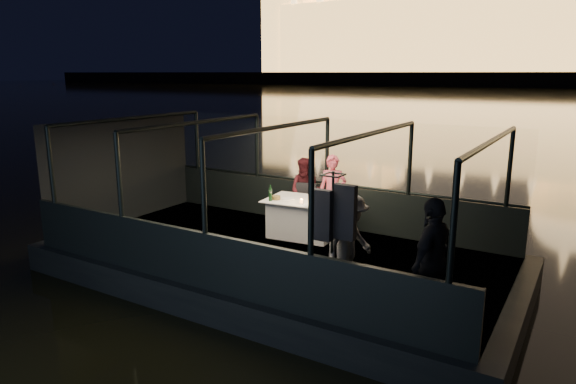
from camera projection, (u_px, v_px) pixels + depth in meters
The scene contains 26 objects.
river_water at pixel (564, 99), 76.32m from camera, with size 500.00×500.00×0.00m, color black.
boat_hull at pixel (277, 276), 9.65m from camera, with size 8.60×4.40×1.00m, color black.
boat_deck at pixel (277, 252), 9.54m from camera, with size 8.00×4.00×0.04m, color black.
gunwale_port at pixel (326, 205), 11.10m from camera, with size 8.00×0.08×0.90m, color black.
gunwale_starboard at pixel (206, 261), 7.77m from camera, with size 8.00×0.08×0.90m, color black.
cabin_glass_port at pixel (327, 152), 10.84m from camera, with size 8.00×0.02×1.40m, color #99B2B2, non-canonical shape.
cabin_glass_starboard at pixel (203, 187), 7.51m from camera, with size 8.00×0.02×1.40m, color #99B2B2, non-canonical shape.
cabin_roof_glass at pixel (276, 127), 9.01m from camera, with size 8.00×4.00×0.02m, color #99B2B2, non-canonical shape.
end_wall_fore at pixel (123, 170), 11.29m from camera, with size 0.02×4.00×2.30m, color black, non-canonical shape.
end_wall_aft at pixel (515, 224), 7.26m from camera, with size 0.02×4.00×2.30m, color black, non-canonical shape.
canopy_ribs at pixel (277, 191), 9.27m from camera, with size 8.00×4.00×2.30m, color black, non-canonical shape.
dining_table_central at pixel (303, 218), 10.31m from camera, with size 1.45×1.05×0.77m, color white.
chair_port_left at pixel (302, 208), 10.82m from camera, with size 0.44×0.44×0.94m, color black.
chair_port_right at pixel (319, 211), 10.60m from camera, with size 0.39×0.39×0.83m, color black.
coat_stand at pixel (332, 240), 7.34m from camera, with size 0.53×0.42×1.90m, color black, non-canonical shape.
person_woman_coral at pixel (332, 195), 10.68m from camera, with size 0.57×0.38×1.59m, color #DD5061.
person_man_maroon at pixel (306, 192), 11.00m from camera, with size 0.71×0.55×1.48m, color #401217.
passenger_stripe at pixel (350, 237), 7.61m from camera, with size 0.98×0.55×1.51m, color silver.
passenger_dark at pixel (433, 260), 6.69m from camera, with size 1.00×0.42×1.70m, color black.
wine_bottle at pixel (270, 193), 10.10m from camera, with size 0.07×0.07×0.32m, color black.
bread_basket at pixel (276, 198), 10.24m from camera, with size 0.18×0.18×0.07m, color olive.
amber_candle at pixel (301, 201), 9.96m from camera, with size 0.05×0.05×0.07m, color orange.
plate_near at pixel (310, 205), 9.78m from camera, with size 0.27×0.27×0.02m, color white.
plate_far at pixel (288, 199), 10.28m from camera, with size 0.26×0.26×0.02m, color white.
wine_glass_white at pixel (271, 196), 10.10m from camera, with size 0.07×0.07×0.21m, color white, non-canonical shape.
wine_glass_red at pixel (313, 196), 10.11m from camera, with size 0.07×0.07×0.20m, color silver, non-canonical shape.
Camera 1 is at (4.86, -7.63, 3.73)m, focal length 32.00 mm.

